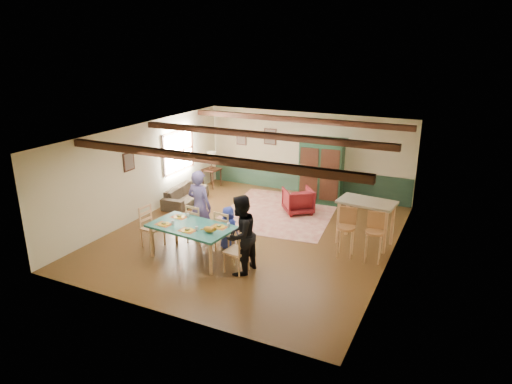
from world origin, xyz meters
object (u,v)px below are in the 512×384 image
at_px(dining_chair_far_left, 198,223).
at_px(person_child, 228,228).
at_px(person_man, 200,206).
at_px(end_table, 212,178).
at_px(cat, 209,229).
at_px(counter_table, 365,223).
at_px(person_woman, 240,235).
at_px(sofa, 185,195).
at_px(dining_chair_end_left, 152,227).
at_px(bar_stool_right, 374,238).
at_px(dining_table, 192,242).
at_px(bar_stool_left, 346,233).
at_px(table_lamp, 211,160).
at_px(dining_chair_far_right, 226,230).
at_px(armoire, 321,171).
at_px(armchair, 298,201).
at_px(dining_chair_end_right, 236,250).

bearing_deg(dining_chair_far_left, person_child, -174.29).
height_order(person_man, end_table, person_man).
height_order(cat, counter_table, counter_table).
distance_m(person_woman, sofa, 4.95).
height_order(dining_chair_end_left, bar_stool_right, bar_stool_right).
xyz_separation_m(dining_table, counter_table, (3.45, 2.56, 0.16)).
bearing_deg(sofa, bar_stool_left, -110.49).
bearing_deg(table_lamp, sofa, -85.72).
bearing_deg(counter_table, person_woman, -128.00).
height_order(person_woman, person_child, person_woman).
relative_size(dining_chair_far_right, end_table, 1.58).
xyz_separation_m(dining_table, end_table, (-2.45, 4.97, -0.08)).
height_order(person_child, cat, person_child).
distance_m(armoire, armchair, 1.37).
xyz_separation_m(dining_chair_end_left, table_lamp, (-1.21, 4.84, 0.44)).
bearing_deg(person_man, end_table, -56.90).
xyz_separation_m(dining_table, bar_stool_left, (3.21, 1.65, 0.18)).
bearing_deg(person_woman, armchair, -171.75).
xyz_separation_m(cat, armoire, (0.89, 5.22, 0.13)).
bearing_deg(sofa, person_woman, -137.14).
distance_m(dining_chair_end_right, armoire, 5.21).
relative_size(person_child, sofa, 0.59).
bearing_deg(dining_chair_far_left, dining_chair_end_right, 155.08).
distance_m(armchair, bar_stool_left, 3.04).
bearing_deg(counter_table, dining_table, -143.46).
bearing_deg(armoire, cat, -104.18).
xyz_separation_m(dining_chair_far_right, end_table, (-2.96, 4.23, -0.19)).
relative_size(dining_table, dining_chair_far_left, 1.89).
relative_size(cat, sofa, 0.21).
bearing_deg(person_woman, bar_stool_right, 131.59).
relative_size(dining_table, person_woman, 1.09).
bearing_deg(armchair, end_table, -54.42).
bearing_deg(dining_table, armoire, 73.77).
xyz_separation_m(dining_chair_far_left, bar_stool_left, (3.56, 0.83, 0.07)).
height_order(table_lamp, counter_table, table_lamp).
bearing_deg(bar_stool_left, dining_chair_end_left, -166.65).
bearing_deg(person_man, table_lamp, -56.90).
distance_m(dining_chair_far_right, bar_stool_left, 2.85).
bearing_deg(person_man, bar_stool_right, -163.90).
height_order(person_child, armoire, armoire).
distance_m(end_table, bar_stool_right, 7.12).
height_order(person_man, armchair, person_man).
bearing_deg(armchair, armoire, -142.59).
height_order(dining_chair_end_right, person_man, person_man).
distance_m(dining_chair_end_right, cat, 0.77).
bearing_deg(dining_chair_far_right, dining_chair_end_left, 24.92).
relative_size(dining_chair_far_right, sofa, 0.56).
xyz_separation_m(dining_chair_end_right, person_child, (-0.72, 0.94, 0.03)).
xyz_separation_m(dining_chair_far_left, counter_table, (3.81, 1.74, 0.05)).
xyz_separation_m(person_child, armchair, (0.65, 3.07, -0.17)).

